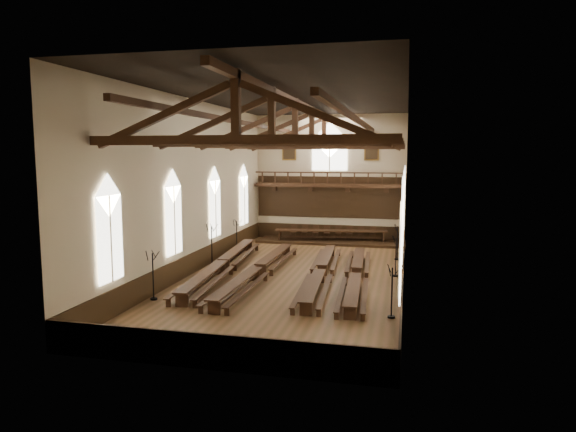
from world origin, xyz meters
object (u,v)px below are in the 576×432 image
at_px(refectory_row_d, 356,273).
at_px(candelabrum_right_near, 392,302).
at_px(refectory_row_c, 320,270).
at_px(high_table, 331,232).
at_px(candelabrum_left_far, 237,242).
at_px(candelabrum_right_mid, 396,264).
at_px(dais, 331,242).
at_px(candelabrum_left_near, 153,285).
at_px(candelabrum_left_mid, 212,253).
at_px(refectory_row_a, 222,263).
at_px(refectory_row_b, 258,269).
at_px(candelabrum_right_far, 397,249).

bearing_deg(refectory_row_d, candelabrum_right_near, -70.36).
distance_m(refectory_row_c, high_table, 11.74).
height_order(refectory_row_c, candelabrum_right_near, candelabrum_right_near).
distance_m(candelabrum_left_far, candelabrum_right_near, 16.71).
height_order(refectory_row_d, candelabrum_right_mid, candelabrum_right_mid).
height_order(dais, candelabrum_left_near, candelabrum_left_near).
bearing_deg(refectory_row_d, dais, 104.57).
xyz_separation_m(dais, candelabrum_left_mid, (-5.93, -9.97, 0.71)).
xyz_separation_m(refectory_row_a, high_table, (4.75, 11.42, 0.33)).
xyz_separation_m(candelabrum_left_near, candelabrum_right_near, (11.10, -0.22, -0.02)).
relative_size(refectory_row_b, candelabrum_left_near, 5.93).
relative_size(dais, candelabrum_left_far, 4.89).
xyz_separation_m(candelabrum_right_near, candelabrum_right_far, (0.00, 12.30, 0.02)).
relative_size(high_table, candelabrum_right_far, 3.71).
bearing_deg(refectory_row_d, candelabrum_left_far, 143.50).
bearing_deg(refectory_row_a, candelabrum_right_far, 31.19).
xyz_separation_m(refectory_row_d, candelabrum_right_far, (2.07, 6.50, 0.23)).
xyz_separation_m(refectory_row_b, candelabrum_right_near, (7.47, -5.48, 0.17)).
bearing_deg(candelabrum_left_far, dais, 41.40).
relative_size(candelabrum_left_near, candelabrum_right_far, 1.01).
height_order(refectory_row_b, candelabrum_right_far, candelabrum_right_far).
xyz_separation_m(candelabrum_left_near, candelabrum_left_far, (0.00, 12.27, -0.02)).
height_order(refectory_row_c, candelabrum_left_far, candelabrum_left_far).
relative_size(candelabrum_left_far, candelabrum_right_near, 1.01).
height_order(high_table, candelabrum_left_mid, candelabrum_left_mid).
relative_size(refectory_row_d, candelabrum_left_mid, 5.13).
bearing_deg(candelabrum_right_mid, high_table, 117.07).
bearing_deg(candelabrum_right_far, candelabrum_left_mid, -157.68).
relative_size(dais, candelabrum_right_near, 4.96).
height_order(refectory_row_a, high_table, high_table).
bearing_deg(candelabrum_left_near, candelabrum_right_near, -1.13).
height_order(candelabrum_left_mid, candelabrum_left_far, candelabrum_left_mid).
bearing_deg(refectory_row_a, refectory_row_d, -3.60).
height_order(candelabrum_left_near, candelabrum_left_far, candelabrum_left_near).
bearing_deg(candelabrum_right_far, candelabrum_left_near, -132.57).
bearing_deg(candelabrum_left_far, refectory_row_c, -42.43).
bearing_deg(candelabrum_right_mid, dais, 117.07).
bearing_deg(refectory_row_b, refectory_row_c, 9.19).
relative_size(candelabrum_left_near, candelabrum_left_far, 1.02).
bearing_deg(refectory_row_a, candelabrum_right_near, -32.43).
xyz_separation_m(refectory_row_b, refectory_row_d, (5.40, 0.33, -0.04)).
bearing_deg(refectory_row_c, refectory_row_a, 177.40).
distance_m(candelabrum_left_near, candelabrum_right_mid, 13.33).
bearing_deg(candelabrum_right_far, refectory_row_b, -137.60).
bearing_deg(refectory_row_c, high_table, 95.51).
xyz_separation_m(high_table, candelabrum_left_mid, (-5.93, -9.97, -0.07)).
height_order(refectory_row_a, refectory_row_d, refectory_row_a).
bearing_deg(candelabrum_right_near, refectory_row_c, 123.81).
bearing_deg(high_table, candelabrum_left_far, -138.60).
xyz_separation_m(candelabrum_right_mid, candelabrum_right_far, (0.00, 4.69, 0.01)).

